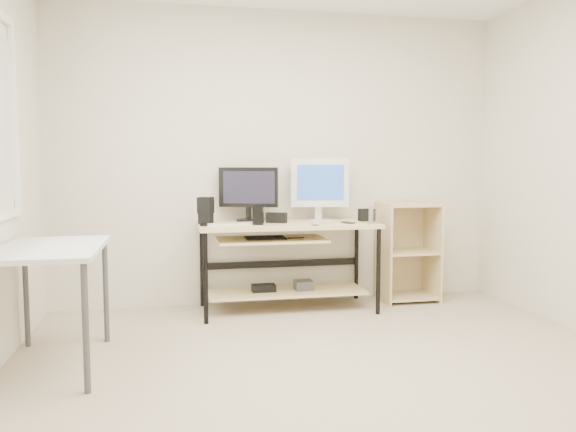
# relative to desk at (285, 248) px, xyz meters

# --- Properties ---
(room) EXTENTS (4.01, 4.01, 2.62)m
(room) POSITION_rel_desk_xyz_m (-0.11, -1.62, 0.78)
(room) COLOR #B7A68C
(room) RESTS_ON ground
(desk) EXTENTS (1.50, 0.65, 0.75)m
(desk) POSITION_rel_desk_xyz_m (0.00, 0.00, 0.00)
(desk) COLOR beige
(desk) RESTS_ON ground
(side_table) EXTENTS (0.60, 1.00, 0.75)m
(side_table) POSITION_rel_desk_xyz_m (-1.65, -1.06, 0.13)
(side_table) COLOR silver
(side_table) RESTS_ON ground
(shelf_unit) EXTENTS (0.50, 0.40, 0.90)m
(shelf_unit) POSITION_rel_desk_xyz_m (1.18, 0.16, -0.09)
(shelf_unit) COLOR #DAC288
(shelf_unit) RESTS_ON ground
(black_monitor) EXTENTS (0.50, 0.21, 0.47)m
(black_monitor) POSITION_rel_desk_xyz_m (-0.28, 0.18, 0.48)
(black_monitor) COLOR black
(black_monitor) RESTS_ON desk
(white_imac) EXTENTS (0.52, 0.17, 0.55)m
(white_imac) POSITION_rel_desk_xyz_m (0.36, 0.19, 0.53)
(white_imac) COLOR silver
(white_imac) RESTS_ON desk
(keyboard) EXTENTS (0.44, 0.21, 0.01)m
(keyboard) POSITION_rel_desk_xyz_m (-0.45, -0.05, 0.22)
(keyboard) COLOR silver
(keyboard) RESTS_ON desk
(mouse) EXTENTS (0.09, 0.11, 0.03)m
(mouse) POSITION_rel_desk_xyz_m (0.21, -0.22, 0.23)
(mouse) COLOR #A9A9AE
(mouse) RESTS_ON desk
(center_speaker) EXTENTS (0.19, 0.14, 0.09)m
(center_speaker) POSITION_rel_desk_xyz_m (-0.06, 0.04, 0.26)
(center_speaker) COLOR black
(center_speaker) RESTS_ON desk
(speaker_left) EXTENTS (0.15, 0.15, 0.22)m
(speaker_left) POSITION_rel_desk_xyz_m (-0.66, 0.07, 0.33)
(speaker_left) COLOR black
(speaker_left) RESTS_ON desk
(speaker_right) EXTENTS (0.10, 0.10, 0.11)m
(speaker_right) POSITION_rel_desk_xyz_m (0.72, 0.03, 0.27)
(speaker_right) COLOR black
(speaker_right) RESTS_ON desk
(audio_controller) EXTENTS (0.10, 0.08, 0.17)m
(audio_controller) POSITION_rel_desk_xyz_m (-0.24, -0.09, 0.30)
(audio_controller) COLOR black
(audio_controller) RESTS_ON desk
(volume_puck) EXTENTS (0.06, 0.06, 0.03)m
(volume_puck) POSITION_rel_desk_xyz_m (-0.68, -0.09, 0.22)
(volume_puck) COLOR black
(volume_puck) RESTS_ON desk
(smartphone) EXTENTS (0.09, 0.14, 0.01)m
(smartphone) POSITION_rel_desk_xyz_m (0.53, -0.10, 0.22)
(smartphone) COLOR black
(smartphone) RESTS_ON desk
(coaster) EXTENTS (0.09, 0.09, 0.01)m
(coaster) POSITION_rel_desk_xyz_m (0.72, -0.19, 0.21)
(coaster) COLOR #AE884E
(coaster) RESTS_ON desk
(drinking_glass) EXTENTS (0.07, 0.07, 0.13)m
(drinking_glass) POSITION_rel_desk_xyz_m (0.72, -0.19, 0.28)
(drinking_glass) COLOR white
(drinking_glass) RESTS_ON coaster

